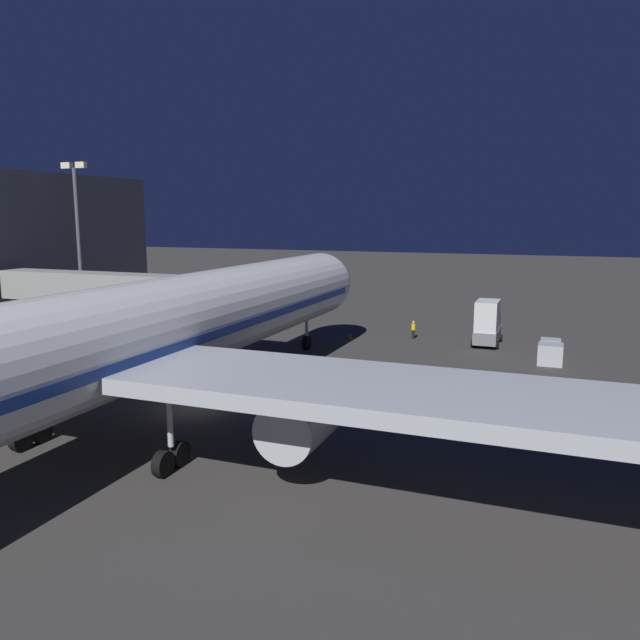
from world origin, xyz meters
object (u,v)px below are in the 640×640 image
at_px(airliner_at_gate, 97,349).
at_px(traffic_cone_nose_starboard, 307,333).
at_px(jet_bridge, 135,290).
at_px(apron_floodlight_mast, 78,233).
at_px(catering_truck, 488,323).
at_px(traffic_cone_nose_port, 351,337).
at_px(baggage_container_far_row, 550,347).
at_px(ground_crew_by_belt_loader, 413,329).
at_px(baggage_container_near_belt, 550,354).

bearing_deg(airliner_at_gate, traffic_cone_nose_starboard, -86.00).
bearing_deg(traffic_cone_nose_starboard, jet_bridge, 49.39).
bearing_deg(jet_bridge, apron_floodlight_mast, -31.67).
bearing_deg(apron_floodlight_mast, airliner_at_gate, 133.26).
xyz_separation_m(apron_floodlight_mast, traffic_cone_nose_starboard, (-23.30, -4.35, -9.53)).
height_order(apron_floodlight_mast, traffic_cone_nose_starboard, apron_floodlight_mast).
bearing_deg(catering_truck, traffic_cone_nose_port, 9.80).
xyz_separation_m(baggage_container_far_row, traffic_cone_nose_starboard, (22.08, -0.39, -0.43)).
height_order(airliner_at_gate, ground_crew_by_belt_loader, airliner_at_gate).
bearing_deg(catering_truck, baggage_container_near_belt, 133.22).
height_order(airliner_at_gate, catering_truck, airliner_at_gate).
bearing_deg(jet_bridge, traffic_cone_nose_starboard, -130.61).
bearing_deg(traffic_cone_nose_port, airliner_at_gate, 86.00).
distance_m(baggage_container_far_row, traffic_cone_nose_port, 17.69).
relative_size(catering_truck, baggage_container_near_belt, 2.62).
relative_size(baggage_container_near_belt, ground_crew_by_belt_loader, 1.09).
distance_m(jet_bridge, baggage_container_far_row, 35.00).
bearing_deg(baggage_container_far_row, airliner_at_gate, 57.37).
bearing_deg(traffic_cone_nose_port, baggage_container_far_row, 178.73).
bearing_deg(jet_bridge, baggage_container_far_row, -160.01).
bearing_deg(baggage_container_near_belt, jet_bridge, 14.68).
xyz_separation_m(airliner_at_gate, catering_truck, (-14.45, -33.56, -3.32)).
xyz_separation_m(jet_bridge, catering_truck, (-27.15, -14.36, -3.43)).
bearing_deg(apron_floodlight_mast, ground_crew_by_belt_loader, -168.37).
bearing_deg(baggage_container_near_belt, airliner_at_gate, 54.33).
height_order(jet_bridge, ground_crew_by_belt_loader, jet_bridge).
relative_size(baggage_container_far_row, traffic_cone_nose_starboard, 2.94).
distance_m(airliner_at_gate, traffic_cone_nose_port, 31.92).
relative_size(ground_crew_by_belt_loader, traffic_cone_nose_port, 3.16).
relative_size(airliner_at_gate, apron_floodlight_mast, 3.88).
bearing_deg(traffic_cone_nose_port, apron_floodlight_mast, 8.92).
relative_size(baggage_container_near_belt, traffic_cone_nose_starboard, 3.45).
height_order(airliner_at_gate, baggage_container_near_belt, airliner_at_gate).
distance_m(baggage_container_near_belt, traffic_cone_nose_starboard, 22.43).
bearing_deg(traffic_cone_nose_starboard, ground_crew_by_belt_loader, -165.87).
height_order(baggage_container_far_row, traffic_cone_nose_port, baggage_container_far_row).
distance_m(airliner_at_gate, catering_truck, 36.69).
distance_m(baggage_container_far_row, traffic_cone_nose_starboard, 22.09).
bearing_deg(traffic_cone_nose_starboard, airliner_at_gate, 94.00).
xyz_separation_m(airliner_at_gate, jet_bridge, (12.70, -19.20, 0.12)).
relative_size(airliner_at_gate, baggage_container_far_row, 40.21).
distance_m(airliner_at_gate, baggage_container_near_belt, 34.45).
distance_m(apron_floodlight_mast, catering_truck, 41.22).
bearing_deg(airliner_at_gate, traffic_cone_nose_port, -94.00).
distance_m(jet_bridge, traffic_cone_nose_port, 19.97).
height_order(jet_bridge, baggage_container_near_belt, jet_bridge).
xyz_separation_m(apron_floodlight_mast, traffic_cone_nose_port, (-27.70, -4.35, -9.53)).
bearing_deg(traffic_cone_nose_port, traffic_cone_nose_starboard, 0.00).
distance_m(ground_crew_by_belt_loader, traffic_cone_nose_port, 6.00).
bearing_deg(jet_bridge, catering_truck, -152.13).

